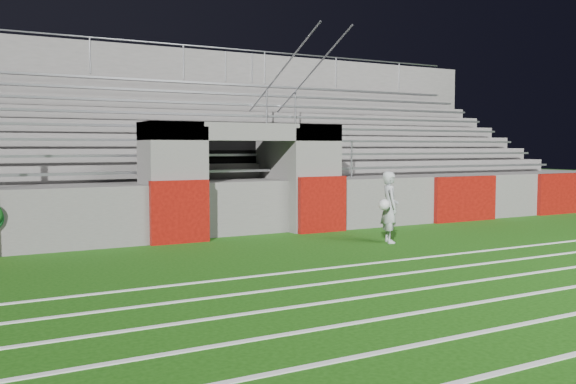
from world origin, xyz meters
TOP-DOWN VIEW (x-y plane):
  - ground at (0.00, 0.00)m, footprint 90.00×90.00m
  - field_markings at (0.00, -5.00)m, footprint 28.00×8.09m
  - stadium_structure at (0.00, 7.97)m, footprint 26.00×8.48m
  - goalkeeper_with_ball at (2.14, 0.81)m, footprint 0.72×0.67m

SIDE VIEW (x-z plane):
  - ground at x=0.00m, z-range 0.00..0.00m
  - field_markings at x=0.00m, z-range 0.00..0.01m
  - goalkeeper_with_ball at x=2.14m, z-range 0.00..1.54m
  - stadium_structure at x=0.00m, z-range -1.22..4.20m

